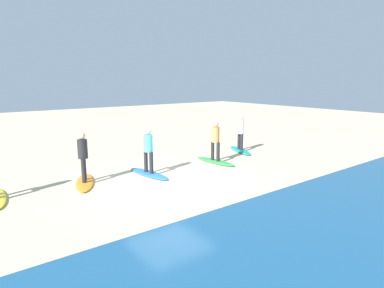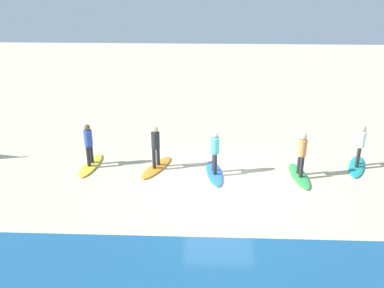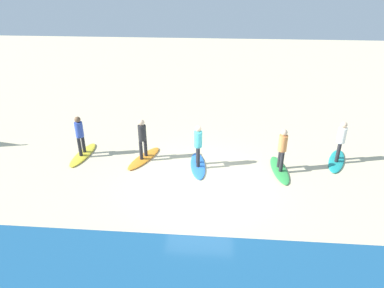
% 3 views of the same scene
% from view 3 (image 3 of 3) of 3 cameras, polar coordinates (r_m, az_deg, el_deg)
% --- Properties ---
extents(ground_plane, '(60.00, 60.00, 0.00)m').
position_cam_3_polar(ground_plane, '(12.61, 1.54, -6.07)').
color(ground_plane, beige).
extents(surfboard_teal, '(1.31, 2.16, 0.09)m').
position_cam_3_polar(surfboard_teal, '(14.93, 22.80, -2.58)').
color(surfboard_teal, teal).
rests_on(surfboard_teal, ground).
extents(surfer_teal, '(0.32, 0.44, 1.64)m').
position_cam_3_polar(surfer_teal, '(14.51, 23.48, 0.85)').
color(surfer_teal, '#232328').
rests_on(surfer_teal, surfboard_teal).
extents(surfboard_green, '(0.71, 2.14, 0.09)m').
position_cam_3_polar(surfboard_green, '(13.58, 14.26, -4.16)').
color(surfboard_green, green).
rests_on(surfboard_green, ground).
extents(surfer_green, '(0.32, 0.46, 1.64)m').
position_cam_3_polar(surfer_green, '(13.11, 14.74, -0.43)').
color(surfer_green, '#232328').
rests_on(surfer_green, surfboard_green).
extents(surfboard_blue, '(0.81, 2.15, 0.09)m').
position_cam_3_polar(surfboard_blue, '(13.45, 0.97, -3.56)').
color(surfboard_blue, blue).
rests_on(surfboard_blue, ground).
extents(surfer_blue, '(0.32, 0.46, 1.64)m').
position_cam_3_polar(surfer_blue, '(12.98, 1.00, 0.23)').
color(surfer_blue, '#232328').
rests_on(surfer_blue, surfboard_blue).
extents(surfboard_orange, '(1.31, 2.16, 0.09)m').
position_cam_3_polar(surfboard_orange, '(14.09, -7.96, -2.34)').
color(surfboard_orange, orange).
rests_on(surfboard_orange, ground).
extents(surfer_orange, '(0.32, 0.44, 1.64)m').
position_cam_3_polar(surfer_orange, '(13.64, -8.22, 1.31)').
color(surfer_orange, '#232328').
rests_on(surfer_orange, surfboard_orange).
extents(surfboard_yellow, '(0.75, 2.14, 0.09)m').
position_cam_3_polar(surfboard_yellow, '(14.92, -17.59, -1.68)').
color(surfboard_yellow, yellow).
rests_on(surfboard_yellow, ground).
extents(surfer_yellow, '(0.32, 0.46, 1.64)m').
position_cam_3_polar(surfer_yellow, '(14.50, -18.12, 1.77)').
color(surfer_yellow, '#232328').
rests_on(surfer_yellow, surfboard_yellow).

